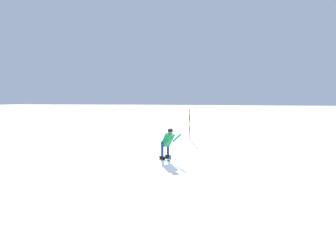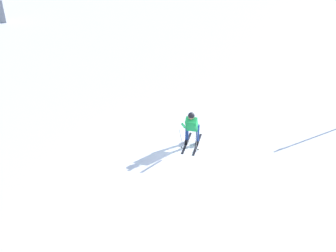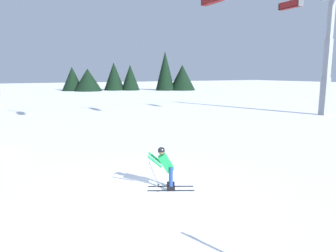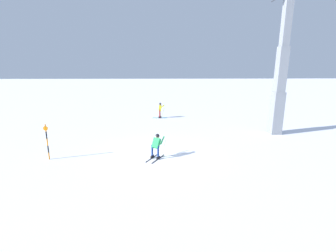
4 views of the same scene
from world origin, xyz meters
TOP-DOWN VIEW (x-y plane):
  - ground_plane at (0.00, 0.00)m, footprint 260.00×260.00m
  - skier_carving_main at (0.84, -0.01)m, footprint 1.75×1.30m
  - lift_tower_far at (23.81, 10.20)m, footprint 0.65×2.41m
  - chairlift_seat_middle at (18.21, 10.20)m, footprint 0.61×2.18m
  - tree_line_ridge at (23.60, 60.40)m, footprint 29.32×15.38m

SIDE VIEW (x-z plane):
  - ground_plane at x=0.00m, z-range 0.00..0.00m
  - skier_carving_main at x=0.84m, z-range 0.05..1.72m
  - tree_line_ridge at x=23.60m, z-range -1.36..7.76m
  - lift_tower_far at x=23.81m, z-range -0.90..10.50m
  - chairlift_seat_middle at x=18.21m, z-range 8.86..10.69m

